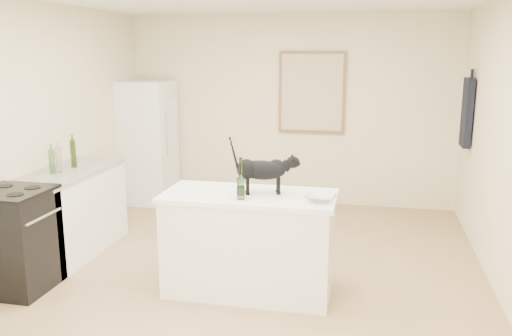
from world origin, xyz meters
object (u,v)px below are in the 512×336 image
at_px(stove, 15,241).
at_px(wine_bottle, 241,181).
at_px(black_cat, 262,173).
at_px(fridge, 148,142).
at_px(glass_bowl, 321,199).

xyz_separation_m(stove, wine_bottle, (2.02, 0.22, 0.61)).
bearing_deg(black_cat, fridge, 115.61).
height_order(fridge, glass_bowl, fridge).
distance_m(black_cat, wine_bottle, 0.26).
bearing_deg(glass_bowl, stove, -174.41).
bearing_deg(glass_bowl, fridge, 134.92).
distance_m(black_cat, glass_bowl, 0.57).
distance_m(stove, fridge, 2.98).
relative_size(black_cat, glass_bowl, 2.04).
distance_m(wine_bottle, glass_bowl, 0.67).
bearing_deg(stove, glass_bowl, 5.59).
height_order(wine_bottle, glass_bowl, wine_bottle).
height_order(black_cat, glass_bowl, black_cat).
xyz_separation_m(black_cat, glass_bowl, (0.52, -0.17, -0.15)).
height_order(fridge, black_cat, fridge).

